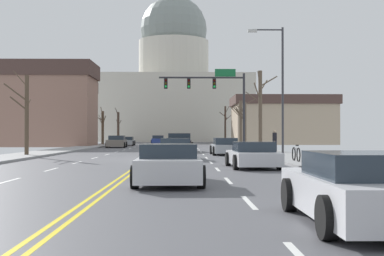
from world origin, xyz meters
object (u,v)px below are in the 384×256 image
pickup_truck_near_00 (179,143)px  pedestrian_00 (275,139)px  sedan_near_03 (253,156)px  bicycle_parked (296,154)px  sedan_near_04 (169,165)px  sedan_oncoming_00 (117,142)px  sedan_oncoming_02 (158,140)px  signal_gantry (214,91)px  sedan_near_05 (362,189)px  sedan_oncoming_01 (127,141)px  sedan_near_01 (225,147)px  street_lamp_right (278,80)px  sedan_near_02 (175,150)px

pickup_truck_near_00 → pedestrian_00: size_ratio=3.15×
sedan_near_03 → pedestrian_00: pedestrian_00 is taller
pickup_truck_near_00 → bicycle_parked: pickup_truck_near_00 is taller
pickup_truck_near_00 → sedan_near_04: (-0.07, -27.57, -0.14)m
bicycle_parked → sedan_oncoming_00: bearing=112.9°
sedan_near_03 → sedan_oncoming_02: sedan_oncoming_02 is taller
sedan_near_03 → pedestrian_00: (4.02, 16.97, 0.53)m
signal_gantry → sedan_near_05: size_ratio=1.81×
pickup_truck_near_00 → sedan_oncoming_01: bearing=106.9°
sedan_near_01 → sedan_near_05: sedan_near_01 is taller
sedan_oncoming_01 → sedan_oncoming_02: bearing=71.0°
sedan_near_01 → sedan_oncoming_00: size_ratio=0.95×
sedan_oncoming_02 → pickup_truck_near_00: bearing=-84.1°
sedan_near_03 → sedan_oncoming_00: sedan_oncoming_00 is taller
pickup_truck_near_00 → sedan_oncoming_02: size_ratio=1.17×
street_lamp_right → sedan_near_04: 17.81m
sedan_near_01 → sedan_near_04: sedan_near_01 is taller
sedan_near_05 → bicycle_parked: bearing=81.1°
sedan_near_01 → sedan_near_02: size_ratio=0.99×
sedan_near_05 → pedestrian_00: size_ratio=2.60×
pickup_truck_near_00 → sedan_near_05: size_ratio=1.21×
pedestrian_00 → bicycle_parked: size_ratio=0.95×
sedan_near_04 → signal_gantry: bearing=84.1°
sedan_near_04 → sedan_oncoming_01: size_ratio=1.00×
sedan_near_03 → sedan_oncoming_01: sedan_near_03 is taller
sedan_oncoming_02 → bicycle_parked: bearing=-79.4°
sedan_near_05 → sedan_oncoming_01: 58.52m
street_lamp_right → pickup_truck_near_00: bearing=118.5°
pedestrian_00 → bicycle_parked: pedestrian_00 is taller
sedan_near_05 → sedan_oncoming_01: bearing=100.2°
street_lamp_right → sedan_oncoming_02: (-9.70, 44.97, -4.24)m
street_lamp_right → sedan_oncoming_02: size_ratio=1.77×
sedan_oncoming_01 → sedan_oncoming_02: 10.92m
sedan_near_02 → sedan_near_03: (3.55, -7.46, -0.04)m
signal_gantry → sedan_oncoming_00: size_ratio=1.69×
street_lamp_right → sedan_oncoming_01: street_lamp_right is taller
street_lamp_right → signal_gantry: bearing=101.4°
sedan_oncoming_00 → bicycle_parked: bearing=-67.1°
pedestrian_00 → street_lamp_right: bearing=-98.6°
sedan_near_05 → bicycle_parked: 17.26m
signal_gantry → sedan_near_02: 17.64m
pickup_truck_near_00 → sedan_oncoming_02: bearing=95.9°
sedan_near_01 → sedan_near_02: sedan_near_02 is taller
street_lamp_right → pedestrian_00: street_lamp_right is taller
pedestrian_00 → bicycle_parked: (-1.42, -13.98, -0.58)m
sedan_near_02 → sedan_near_01: bearing=62.2°
pickup_truck_near_00 → pedestrian_00: pedestrian_00 is taller
sedan_near_03 → sedan_oncoming_02: (-6.91, 53.86, 0.06)m
pedestrian_00 → bicycle_parked: bearing=-95.8°
pedestrian_00 → sedan_oncoming_02: bearing=106.5°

